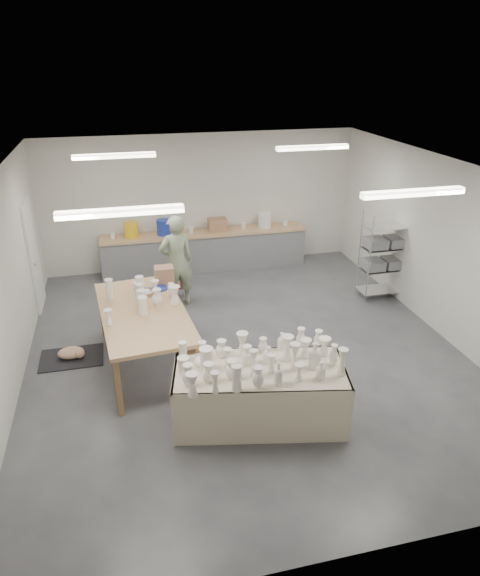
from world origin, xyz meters
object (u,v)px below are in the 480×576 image
object	(u,v)px
drying_table	(259,391)
red_stool	(176,287)
potter	(176,261)
work_table	(146,307)

from	to	relation	value
drying_table	red_stool	world-z (taller)	drying_table
drying_table	potter	distance (m)	3.80
work_table	potter	size ratio (longest dim) A/B	1.43
drying_table	potter	xyz separation A→B (m)	(-0.61, 3.73, 0.47)
red_stool	drying_table	bearing A→B (deg)	-81.38
work_table	red_stool	size ratio (longest dim) A/B	8.32
red_stool	work_table	bearing A→B (deg)	-108.58
red_stool	potter	bearing A→B (deg)	-90.00
work_table	potter	distance (m)	1.98
drying_table	red_stool	distance (m)	4.05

